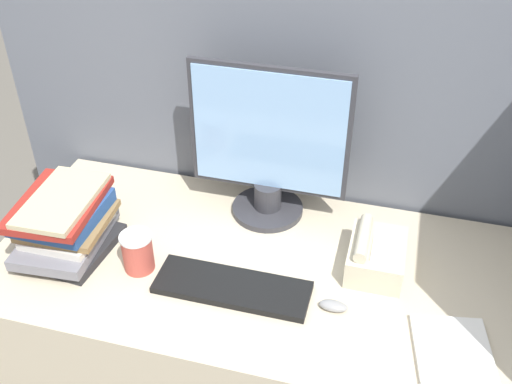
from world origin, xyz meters
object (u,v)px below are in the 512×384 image
at_px(keyboard, 232,287).
at_px(book_stack, 65,223).
at_px(desk_telephone, 375,255).
at_px(monitor, 269,152).
at_px(mouse, 333,306).
at_px(coffee_cup, 138,252).

distance_m(keyboard, book_stack, 0.53).
bearing_deg(desk_telephone, keyboard, -152.55).
height_order(monitor, mouse, monitor).
distance_m(monitor, mouse, 0.51).
distance_m(monitor, keyboard, 0.43).
relative_size(keyboard, mouse, 5.66).
bearing_deg(book_stack, coffee_cup, -7.05).
bearing_deg(mouse, coffee_cup, 178.55).
distance_m(monitor, desk_telephone, 0.44).
relative_size(monitor, desk_telephone, 2.41).
height_order(mouse, coffee_cup, coffee_cup).
height_order(mouse, desk_telephone, desk_telephone).
bearing_deg(desk_telephone, book_stack, -170.76).
distance_m(coffee_cup, desk_telephone, 0.67).
bearing_deg(keyboard, coffee_cup, 176.74).
distance_m(mouse, coffee_cup, 0.57).
height_order(book_stack, desk_telephone, book_stack).
bearing_deg(book_stack, desk_telephone, 9.24).
bearing_deg(book_stack, keyboard, -5.00).
bearing_deg(coffee_cup, mouse, -1.45).
height_order(monitor, coffee_cup, monitor).
relative_size(mouse, desk_telephone, 0.36).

